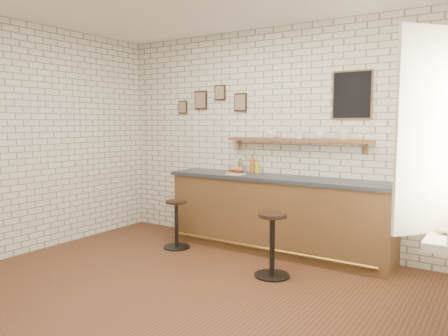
% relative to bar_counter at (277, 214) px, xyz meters
% --- Properties ---
extents(ground, '(5.00, 5.00, 0.00)m').
position_rel_bar_counter_xyz_m(ground, '(-0.23, -1.70, -0.51)').
color(ground, '#57321D').
rests_on(ground, ground).
extents(bar_counter, '(3.10, 0.65, 1.01)m').
position_rel_bar_counter_xyz_m(bar_counter, '(0.00, 0.00, 0.00)').
color(bar_counter, brown).
rests_on(bar_counter, ground).
extents(sandwich_plate, '(0.28, 0.28, 0.01)m').
position_rel_bar_counter_xyz_m(sandwich_plate, '(-0.59, -0.08, 0.51)').
color(sandwich_plate, white).
rests_on(sandwich_plate, bar_counter).
extents(ciabatta_sandwich, '(0.26, 0.18, 0.08)m').
position_rel_bar_counter_xyz_m(ciabatta_sandwich, '(-0.58, -0.08, 0.56)').
color(ciabatta_sandwich, '#B47C4A').
rests_on(ciabatta_sandwich, sandwich_plate).
extents(potato_chips, '(0.25, 0.18, 0.00)m').
position_rel_bar_counter_xyz_m(potato_chips, '(-0.61, -0.08, 0.52)').
color(potato_chips, gold).
rests_on(potato_chips, sandwich_plate).
extents(bitters_bottle_brown, '(0.06, 0.06, 0.19)m').
position_rel_bar_counter_xyz_m(bitters_bottle_brown, '(-0.69, 0.20, 0.58)').
color(bitters_bottle_brown, brown).
rests_on(bitters_bottle_brown, bar_counter).
extents(bitters_bottle_white, '(0.06, 0.06, 0.21)m').
position_rel_bar_counter_xyz_m(bitters_bottle_white, '(-0.75, 0.20, 0.59)').
color(bitters_bottle_white, beige).
rests_on(bitters_bottle_white, bar_counter).
extents(bitters_bottle_amber, '(0.06, 0.06, 0.26)m').
position_rel_bar_counter_xyz_m(bitters_bottle_amber, '(-0.49, 0.20, 0.61)').
color(bitters_bottle_amber, '#A6511A').
rests_on(bitters_bottle_amber, bar_counter).
extents(condiment_bottle_yellow, '(0.06, 0.06, 0.18)m').
position_rel_bar_counter_xyz_m(condiment_bottle_yellow, '(-0.41, 0.20, 0.58)').
color(condiment_bottle_yellow, gold).
rests_on(condiment_bottle_yellow, bar_counter).
extents(bar_stool_left, '(0.36, 0.36, 0.66)m').
position_rel_bar_counter_xyz_m(bar_stool_left, '(-1.23, -0.58, -0.16)').
color(bar_stool_left, black).
rests_on(bar_stool_left, ground).
extents(bar_stool_right, '(0.40, 0.40, 0.71)m').
position_rel_bar_counter_xyz_m(bar_stool_right, '(0.37, -0.87, -0.12)').
color(bar_stool_right, black).
rests_on(bar_stool_right, ground).
extents(wall_shelf, '(2.00, 0.18, 0.18)m').
position_rel_bar_counter_xyz_m(wall_shelf, '(0.17, 0.20, 0.97)').
color(wall_shelf, brown).
rests_on(wall_shelf, ground).
extents(shelf_cup_a, '(0.19, 0.19, 0.11)m').
position_rel_bar_counter_xyz_m(shelf_cup_a, '(-0.19, 0.20, 1.05)').
color(shelf_cup_a, white).
rests_on(shelf_cup_a, wall_shelf).
extents(shelf_cup_b, '(0.15, 0.15, 0.10)m').
position_rel_bar_counter_xyz_m(shelf_cup_b, '(0.21, 0.20, 1.04)').
color(shelf_cup_b, white).
rests_on(shelf_cup_b, wall_shelf).
extents(shelf_cup_c, '(0.14, 0.14, 0.09)m').
position_rel_bar_counter_xyz_m(shelf_cup_c, '(0.49, 0.20, 1.04)').
color(shelf_cup_c, white).
rests_on(shelf_cup_c, wall_shelf).
extents(shelf_cup_d, '(0.12, 0.12, 0.10)m').
position_rel_bar_counter_xyz_m(shelf_cup_d, '(0.80, 0.20, 1.04)').
color(shelf_cup_d, white).
rests_on(shelf_cup_d, wall_shelf).
extents(back_wall_decor, '(2.96, 0.02, 0.56)m').
position_rel_bar_counter_xyz_m(back_wall_decor, '(-0.01, 0.28, 1.54)').
color(back_wall_decor, black).
rests_on(back_wall_decor, ground).
extents(book_lower, '(0.20, 0.23, 0.02)m').
position_rel_bar_counter_xyz_m(book_lower, '(2.15, -1.66, 0.43)').
color(book_lower, tan).
rests_on(book_lower, window_sill).
extents(book_upper, '(0.22, 0.26, 0.02)m').
position_rel_bar_counter_xyz_m(book_upper, '(2.15, -1.67, 0.45)').
color(book_upper, tan).
rests_on(book_upper, book_lower).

